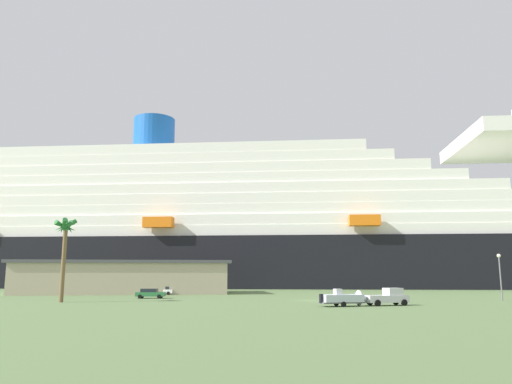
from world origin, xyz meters
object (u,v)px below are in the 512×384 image
(cruise_ship, at_px, (265,233))
(parked_car_white_van, at_px, (163,290))
(pickup_truck, at_px, (388,297))
(small_boat_on_trailer, at_px, (347,298))
(street_lamp, at_px, (500,270))
(palm_tree, at_px, (65,236))
(parked_car_green_wagon, at_px, (150,293))

(cruise_ship, xyz_separation_m, parked_car_white_van, (-22.03, -50.86, -15.46))
(pickup_truck, xyz_separation_m, small_boat_on_trailer, (-5.55, -1.38, -0.08))
(street_lamp, bearing_deg, palm_tree, -178.48)
(cruise_ship, height_order, pickup_truck, cruise_ship)
(palm_tree, height_order, parked_car_green_wagon, palm_tree)
(cruise_ship, xyz_separation_m, pickup_truck, (12.20, -84.09, -15.25))
(pickup_truck, height_order, small_boat_on_trailer, pickup_truck)
(pickup_truck, xyz_separation_m, parked_car_white_van, (-34.23, 33.23, -0.21))
(cruise_ship, relative_size, parked_car_white_van, 61.04)
(pickup_truck, distance_m, parked_car_white_van, 47.71)
(cruise_ship, relative_size, parked_car_green_wagon, 59.53)
(cruise_ship, bearing_deg, parked_car_white_van, -113.42)
(cruise_ship, bearing_deg, palm_tree, -113.08)
(palm_tree, xyz_separation_m, parked_car_green_wagon, (10.56, 10.94, -8.64))
(palm_tree, relative_size, parked_car_green_wagon, 2.55)
(small_boat_on_trailer, bearing_deg, parked_car_green_wagon, 144.06)
(cruise_ship, relative_size, small_boat_on_trailer, 40.05)
(parked_car_white_van, bearing_deg, cruise_ship, 66.58)
(palm_tree, distance_m, parked_car_green_wagon, 17.49)
(parked_car_white_van, bearing_deg, palm_tree, -112.39)
(pickup_truck, distance_m, parked_car_green_wagon, 39.01)
(cruise_ship, relative_size, palm_tree, 23.34)
(palm_tree, distance_m, street_lamp, 64.79)
(small_boat_on_trailer, xyz_separation_m, parked_car_green_wagon, (-28.40, 20.59, -0.13))
(palm_tree, xyz_separation_m, parked_car_white_van, (10.28, 24.96, -8.64))
(small_boat_on_trailer, height_order, palm_tree, palm_tree)
(pickup_truck, height_order, street_lamp, street_lamp)
(cruise_ship, distance_m, parked_car_white_van, 57.54)
(pickup_truck, xyz_separation_m, street_lamp, (20.07, 9.98, 3.58))
(street_lamp, distance_m, parked_car_white_van, 59.19)
(cruise_ship, xyz_separation_m, parked_car_green_wagon, (-21.75, -64.88, -15.46))
(pickup_truck, relative_size, palm_tree, 0.49)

